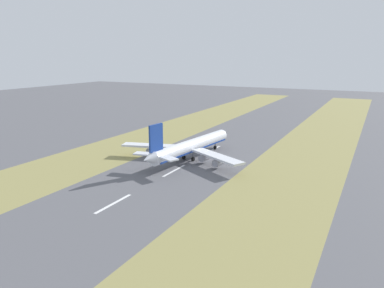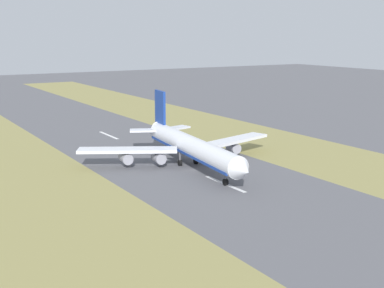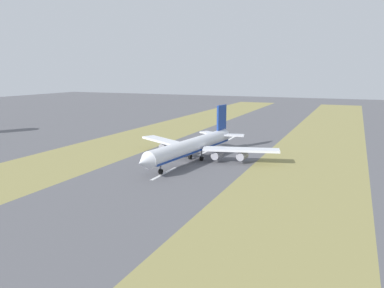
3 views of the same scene
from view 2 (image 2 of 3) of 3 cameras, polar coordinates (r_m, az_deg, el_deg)
The scene contains 7 objects.
ground_plane at distance 154.73m, azimuth 0.06°, elevation -2.83°, with size 800.00×800.00×0.00m, color #56565B.
grass_median_west at distance 181.44m, azimuth 12.33°, elevation -0.92°, with size 40.00×600.00×0.01m, color olive.
grass_median_east at distance 137.87m, azimuth -16.24°, elevation -5.13°, with size 40.00×600.00×0.01m, color olive.
centreline_dash_near at distance 210.27m, azimuth -8.88°, elevation 0.93°, with size 1.20×18.00×0.01m, color silver.
centreline_dash_mid at distance 174.59m, azimuth -3.90°, elevation -1.17°, with size 1.20×18.00×0.01m, color silver.
centreline_dash_far at distance 141.24m, azimuth 3.56°, elevation -4.27°, with size 1.20×18.00×0.01m, color silver.
airplane_main_jet at distance 158.76m, azimuth -0.28°, elevation -0.22°, with size 63.68×67.18×20.20m.
Camera 2 is at (77.29, 128.28, 38.86)m, focal length 50.00 mm.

